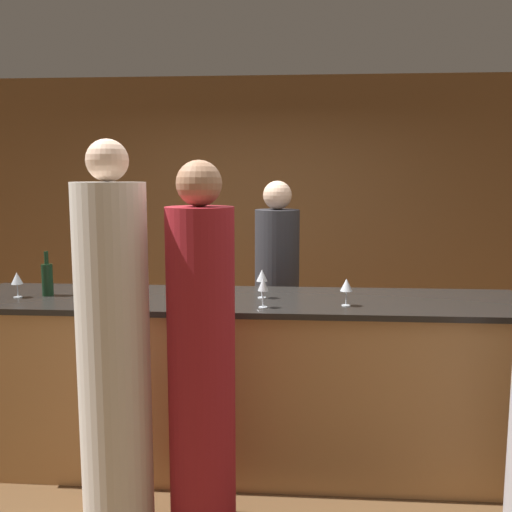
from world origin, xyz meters
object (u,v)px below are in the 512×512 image
Objects in this scene: bartender at (277,308)px; guest_0 at (202,364)px; guest_1 at (114,359)px; wine_bottle_0 at (47,279)px.

guest_0 is at bearing 77.90° from bartender.
guest_1 reaches higher than wine_bottle_0.
guest_1 is at bearing -49.22° from wine_bottle_0.
wine_bottle_0 is (-0.67, 0.78, 0.25)m from guest_1.
guest_0 is 6.72× the size of wine_bottle_0.
bartender is at bearing 77.90° from guest_0.
bartender reaches higher than wine_bottle_0.
bartender is 1.55m from guest_0.
guest_0 is at bearing -33.01° from wine_bottle_0.
guest_0 is 0.95× the size of guest_1.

